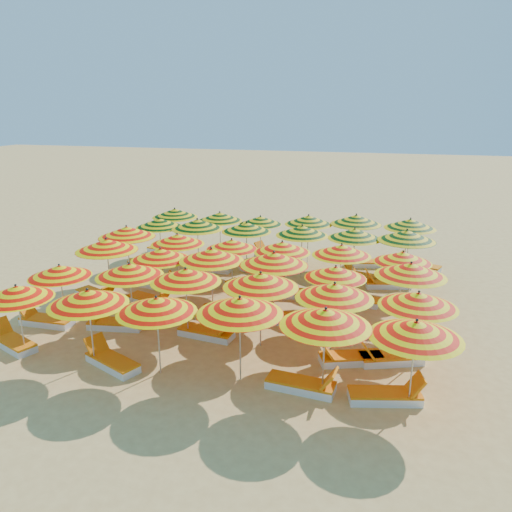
{
  "coord_description": "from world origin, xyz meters",
  "views": [
    {
      "loc": [
        4.44,
        -15.97,
        6.79
      ],
      "look_at": [
        0.0,
        0.5,
        1.6
      ],
      "focal_mm": 35.0,
      "sensor_mm": 36.0,
      "label": 1
    }
  ],
  "objects_px": {
    "lounger_11": "(228,312)",
    "lounger_19": "(212,268)",
    "umbrella_13": "(160,254)",
    "lounger_10": "(150,300)",
    "umbrella_9": "(261,280)",
    "umbrella_35": "(410,224)",
    "lounger_7": "(349,358)",
    "lounger_9": "(97,295)",
    "umbrella_34": "(356,220)",
    "lounger_14": "(191,285)",
    "umbrella_29": "(407,236)",
    "umbrella_0": "(17,292)",
    "lounger_12": "(287,318)",
    "umbrella_14": "(211,255)",
    "lounger_0": "(12,342)",
    "umbrella_26": "(246,227)",
    "lounger_18": "(149,262)",
    "umbrella_12": "(107,245)",
    "lounger_22": "(386,283)",
    "umbrella_32": "(260,220)",
    "beachgoer_a": "(267,295)",
    "umbrella_24": "(159,223)",
    "umbrella_17": "(411,270)",
    "umbrella_31": "(220,217)",
    "lounger_16": "(295,293)",
    "lounger_13": "(141,281)",
    "lounger_25": "(365,263)",
    "umbrella_28": "(355,234)",
    "umbrella_33": "(309,220)",
    "umbrella_1": "(88,298)",
    "lounger_3": "(387,395)",
    "lounger_24": "(272,255)",
    "umbrella_2": "(156,305)",
    "umbrella_6": "(60,271)",
    "lounger_5": "(114,324)",
    "umbrella_16": "(336,272)",
    "lounger_23": "(166,250)",
    "umbrella_25": "(197,224)",
    "umbrella_3": "(240,306)",
    "umbrella_22": "(342,250)",
    "lounger_8": "(389,358)",
    "lounger_21": "(365,277)",
    "lounger_6": "(208,332)",
    "umbrella_4": "(326,318)",
    "umbrella_15": "(274,259)",
    "umbrella_18": "(127,232)",
    "lounger_1": "(111,361)",
    "lounger_20": "(261,268)"
  },
  "relations": [
    {
      "from": "umbrella_17",
      "to": "umbrella_32",
      "type": "xyz_separation_m",
      "value": [
        -6.33,
        6.26,
        -0.22
      ]
    },
    {
      "from": "umbrella_33",
      "to": "lounger_18",
      "type": "distance_m",
      "value": 7.27
    },
    {
      "from": "lounger_8",
      "to": "lounger_13",
      "type": "height_order",
      "value": "same"
    },
    {
      "from": "umbrella_22",
      "to": "lounger_16",
      "type": "relative_size",
      "value": 1.53
    },
    {
      "from": "lounger_14",
      "to": "umbrella_2",
      "type": "bearing_deg",
      "value": 85.91
    },
    {
      "from": "umbrella_16",
      "to": "umbrella_32",
      "type": "xyz_separation_m",
      "value": [
        -4.1,
        6.48,
        -0.01
      ]
    },
    {
      "from": "lounger_13",
      "to": "lounger_25",
      "type": "relative_size",
      "value": 0.98
    },
    {
      "from": "umbrella_25",
      "to": "lounger_21",
      "type": "relative_size",
      "value": 1.53
    },
    {
      "from": "umbrella_18",
      "to": "umbrella_28",
      "type": "bearing_deg",
      "value": 15.61
    },
    {
      "from": "umbrella_25",
      "to": "lounger_24",
      "type": "distance_m",
      "value": 4.05
    },
    {
      "from": "lounger_23",
      "to": "umbrella_25",
      "type": "bearing_deg",
      "value": -25.51
    },
    {
      "from": "umbrella_9",
      "to": "umbrella_35",
      "type": "height_order",
      "value": "umbrella_9"
    },
    {
      "from": "lounger_6",
      "to": "lounger_11",
      "type": "height_order",
      "value": "same"
    },
    {
      "from": "lounger_22",
      "to": "lounger_18",
      "type": "bearing_deg",
      "value": -14.89
    },
    {
      "from": "umbrella_22",
      "to": "umbrella_0",
      "type": "bearing_deg",
      "value": -142.94
    },
    {
      "from": "umbrella_16",
      "to": "lounger_23",
      "type": "bearing_deg",
      "value": 144.89
    },
    {
      "from": "lounger_7",
      "to": "lounger_9",
      "type": "distance_m",
      "value": 9.6
    },
    {
      "from": "umbrella_13",
      "to": "lounger_10",
      "type": "height_order",
      "value": "umbrella_13"
    },
    {
      "from": "lounger_11",
      "to": "lounger_19",
      "type": "xyz_separation_m",
      "value": [
        -2.1,
        4.3,
        0.0
      ]
    },
    {
      "from": "umbrella_28",
      "to": "umbrella_33",
      "type": "xyz_separation_m",
      "value": [
        -2.14,
        1.97,
        -0.01
      ]
    },
    {
      "from": "lounger_8",
      "to": "umbrella_24",
      "type": "bearing_deg",
      "value": -54.54
    },
    {
      "from": "umbrella_24",
      "to": "lounger_0",
      "type": "xyz_separation_m",
      "value": [
        -0.79,
        -8.34,
        -1.74
      ]
    },
    {
      "from": "lounger_5",
      "to": "umbrella_16",
      "type": "bearing_deg",
      "value": -172.63
    },
    {
      "from": "lounger_12",
      "to": "umbrella_15",
      "type": "bearing_deg",
      "value": -25.5
    },
    {
      "from": "umbrella_26",
      "to": "lounger_18",
      "type": "bearing_deg",
      "value": -176.18
    },
    {
      "from": "umbrella_0",
      "to": "umbrella_32",
      "type": "bearing_deg",
      "value": 68.46
    },
    {
      "from": "lounger_6",
      "to": "lounger_11",
      "type": "bearing_deg",
      "value": 94.52
    },
    {
      "from": "umbrella_18",
      "to": "umbrella_34",
      "type": "height_order",
      "value": "umbrella_18"
    },
    {
      "from": "umbrella_32",
      "to": "beachgoer_a",
      "type": "relative_size",
      "value": 1.47
    },
    {
      "from": "umbrella_12",
      "to": "umbrella_35",
      "type": "distance_m",
      "value": 12.24
    },
    {
      "from": "lounger_3",
      "to": "lounger_24",
      "type": "xyz_separation_m",
      "value": [
        -5.33,
        10.54,
        0.0
      ]
    },
    {
      "from": "umbrella_14",
      "to": "lounger_0",
      "type": "xyz_separation_m",
      "value": [
        -4.77,
        -3.97,
        -1.88
      ]
    },
    {
      "from": "umbrella_3",
      "to": "lounger_3",
      "type": "distance_m",
      "value": 4.11
    },
    {
      "from": "umbrella_24",
      "to": "lounger_21",
      "type": "relative_size",
      "value": 1.18
    },
    {
      "from": "umbrella_2",
      "to": "umbrella_17",
      "type": "height_order",
      "value": "umbrella_17"
    },
    {
      "from": "lounger_25",
      "to": "umbrella_1",
      "type": "bearing_deg",
      "value": 44.54
    },
    {
      "from": "umbrella_31",
      "to": "lounger_16",
      "type": "xyz_separation_m",
      "value": [
        4.31,
        -4.06,
        -1.76
      ]
    },
    {
      "from": "lounger_14",
      "to": "umbrella_29",
      "type": "bearing_deg",
      "value": 177.3
    },
    {
      "from": "lounger_1",
      "to": "lounger_18",
      "type": "xyz_separation_m",
      "value": [
        -3.11,
        8.38,
        0.0
      ]
    },
    {
      "from": "umbrella_0",
      "to": "umbrella_12",
      "type": "bearing_deg",
      "value": 87.47
    },
    {
      "from": "umbrella_1",
      "to": "lounger_11",
      "type": "bearing_deg",
      "value": 58.5
    },
    {
      "from": "umbrella_6",
      "to": "lounger_5",
      "type": "relative_size",
      "value": 1.17
    },
    {
      "from": "umbrella_13",
      "to": "lounger_1",
      "type": "bearing_deg",
      "value": -83.55
    },
    {
      "from": "umbrella_0",
      "to": "lounger_12",
      "type": "xyz_separation_m",
      "value": [
        6.81,
        3.98,
        -1.69
      ]
    },
    {
      "from": "umbrella_31",
      "to": "lounger_25",
      "type": "bearing_deg",
      "value": 2.53
    },
    {
      "from": "umbrella_2",
      "to": "lounger_24",
      "type": "xyz_separation_m",
      "value": [
        0.46,
        10.74,
        -1.78
      ]
    },
    {
      "from": "umbrella_4",
      "to": "umbrella_15",
      "type": "bearing_deg",
      "value": 118.22
    },
    {
      "from": "umbrella_13",
      "to": "umbrella_17",
      "type": "relative_size",
      "value": 0.88
    },
    {
      "from": "umbrella_15",
      "to": "lounger_20",
      "type": "distance_m",
      "value": 5.23
    },
    {
      "from": "umbrella_34",
      "to": "lounger_10",
      "type": "xyz_separation_m",
      "value": [
        -6.6,
        -6.48,
        -1.89
      ]
    }
  ]
}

